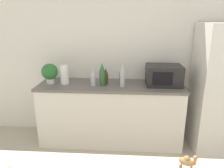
% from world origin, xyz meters
% --- Properties ---
extents(wall_back, '(8.00, 0.06, 2.55)m').
position_xyz_m(wall_back, '(0.00, 2.73, 1.27)').
color(wall_back, white).
rests_on(wall_back, ground_plane).
extents(back_counter, '(2.05, 0.63, 0.89)m').
position_xyz_m(back_counter, '(-0.44, 2.40, 0.45)').
color(back_counter, silver).
rests_on(back_counter, ground_plane).
extents(potted_plant, '(0.23, 0.23, 0.29)m').
position_xyz_m(potted_plant, '(-1.30, 2.39, 1.05)').
color(potted_plant, silver).
rests_on(potted_plant, back_counter).
extents(paper_towel_roll, '(0.12, 0.12, 0.27)m').
position_xyz_m(paper_towel_roll, '(-1.09, 2.38, 1.02)').
color(paper_towel_roll, white).
rests_on(paper_towel_roll, back_counter).
extents(microwave, '(0.48, 0.37, 0.28)m').
position_xyz_m(microwave, '(0.30, 2.42, 1.03)').
color(microwave, black).
rests_on(microwave, back_counter).
extents(back_bottle_0, '(0.07, 0.07, 0.33)m').
position_xyz_m(back_bottle_0, '(-0.28, 2.31, 1.04)').
color(back_bottle_0, '#B2B7BC').
rests_on(back_bottle_0, back_counter).
extents(back_bottle_1, '(0.08, 0.08, 0.24)m').
position_xyz_m(back_bottle_1, '(-0.68, 2.33, 1.00)').
color(back_bottle_1, '#B2B7BC').
rests_on(back_bottle_1, back_counter).
extents(back_bottle_2, '(0.07, 0.07, 0.23)m').
position_xyz_m(back_bottle_2, '(-0.51, 2.43, 1.00)').
color(back_bottle_2, brown).
rests_on(back_bottle_2, back_counter).
extents(back_bottle_3, '(0.06, 0.06, 0.27)m').
position_xyz_m(back_bottle_3, '(-0.29, 2.42, 1.02)').
color(back_bottle_3, navy).
rests_on(back_bottle_3, back_counter).
extents(back_bottle_4, '(0.08, 0.08, 0.32)m').
position_xyz_m(back_bottle_4, '(-0.55, 2.34, 1.04)').
color(back_bottle_4, '#2D6033').
rests_on(back_bottle_4, back_counter).
extents(camel_figurine, '(0.10, 0.08, 0.12)m').
position_xyz_m(camel_figurine, '(0.12, 0.51, 1.04)').
color(camel_figurine, olive).
rests_on(camel_figurine, bar_counter).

